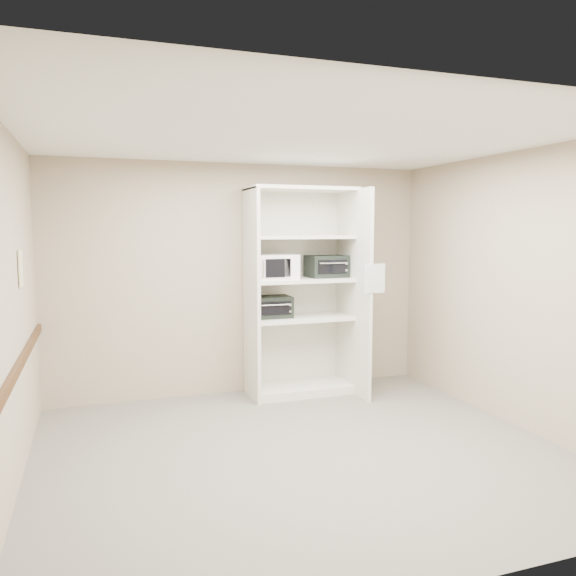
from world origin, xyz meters
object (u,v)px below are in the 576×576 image
object	(u,v)px
microwave	(275,267)
toaster_oven_upper	(326,266)
toaster_oven_lower	(271,307)
shelving_unit	(304,298)

from	to	relation	value
microwave	toaster_oven_upper	xyz separation A→B (m)	(0.66, 0.07, -0.01)
microwave	toaster_oven_lower	bearing A→B (deg)	100.02
microwave	toaster_oven_upper	world-z (taller)	microwave
microwave	toaster_oven_upper	distance (m)	0.67
shelving_unit	toaster_oven_upper	distance (m)	0.47
toaster_oven_upper	toaster_oven_lower	xyz separation A→B (m)	(-0.68, 0.01, -0.46)
shelving_unit	toaster_oven_lower	bearing A→B (deg)	173.94
toaster_oven_upper	toaster_oven_lower	bearing A→B (deg)	176.55
shelving_unit	toaster_oven_lower	size ratio (longest dim) A/B	5.46
shelving_unit	microwave	world-z (taller)	shelving_unit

